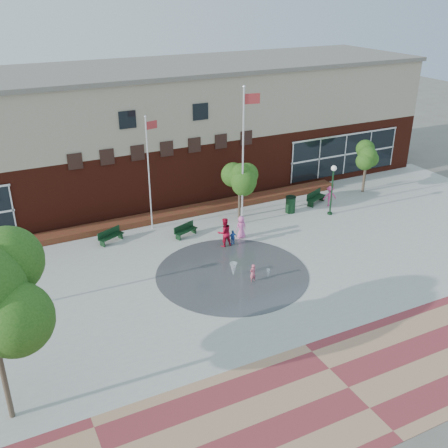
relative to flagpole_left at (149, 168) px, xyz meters
name	(u,v)px	position (x,y,z in m)	size (l,w,h in m)	color
ground	(260,300)	(1.92, -10.55, -4.13)	(120.00, 120.00, 0.00)	#666056
plaza_concrete	(224,266)	(1.92, -6.55, -4.12)	(46.00, 18.00, 0.01)	#A8A8A0
paver_band	(349,388)	(1.92, -17.55, -4.12)	(46.00, 6.00, 0.01)	maroon
splash_pad	(232,274)	(1.92, -7.55, -4.12)	(8.40, 8.40, 0.01)	#383A3D
library_building	(142,131)	(1.92, 6.93, 0.52)	(44.40, 10.40, 9.20)	#561A0F
flower_bed	(174,217)	(1.92, 1.05, -4.13)	(26.00, 1.20, 0.40)	maroon
flagpole_left	(149,168)	(0.00, 0.00, 0.00)	(0.85, 0.28, 7.41)	white
flagpole_right	(244,150)	(5.61, -1.96, 0.92)	(1.10, 0.30, 9.04)	white
lamp_left	(19,267)	(-8.69, -5.84, -1.90)	(0.38, 0.38, 3.59)	#123219
lamp_right	(332,185)	(11.69, -3.37, -1.92)	(0.38, 0.38, 3.54)	#123219
bench_left	(111,239)	(-2.98, -0.84, -3.85)	(1.73, 1.12, 0.85)	#123219
bench_mid	(186,233)	(1.45, -2.12, -3.86)	(1.67, 0.99, 0.81)	#123219
bench_right	(316,200)	(11.94, -1.36, -3.82)	(1.91, 1.24, 0.94)	#123219
trash_can	(291,204)	(9.43, -1.85, -3.53)	(0.72, 0.72, 1.18)	#123219
tree_mid	(240,176)	(5.86, -0.99, -1.12)	(2.44, 2.44, 4.12)	#423429
tree_small_right	(367,157)	(16.59, -1.00, -1.35)	(2.23, 2.23, 3.81)	#423429
water_jet_a	(233,276)	(1.84, -7.85, -4.13)	(0.41, 0.41, 0.79)	white
water_jet_b	(268,278)	(3.44, -8.85, -4.13)	(0.22, 0.22, 0.50)	white
child_splash	(253,273)	(2.50, -8.81, -3.60)	(0.39, 0.25, 1.06)	#D15A6F
adult_red	(224,232)	(3.02, -4.39, -3.21)	(0.90, 0.70, 1.84)	#B60F2C
adult_pink	(241,227)	(4.47, -3.84, -3.40)	(0.71, 0.46, 1.46)	pink
child_blue	(233,238)	(3.57, -4.45, -3.64)	(0.57, 0.24, 0.98)	blue
person_bench	(330,196)	(12.58, -2.12, -3.38)	(0.97, 0.55, 1.49)	#DD3D86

